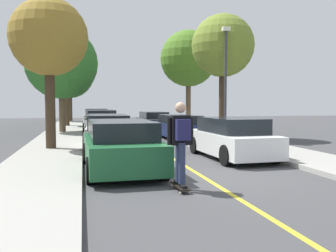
# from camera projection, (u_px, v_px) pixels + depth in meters

# --- Properties ---
(ground) EXTENTS (80.00, 80.00, 0.00)m
(ground) POSITION_uv_depth(u_px,v_px,m) (201.00, 176.00, 9.56)
(ground) COLOR #424244
(sidewalk_left) EXTENTS (2.31, 56.00, 0.14)m
(sidewalk_left) POSITION_uv_depth(u_px,v_px,m) (32.00, 181.00, 8.62)
(sidewalk_left) COLOR #9E9B93
(sidewalk_left) RESTS_ON ground
(center_line) EXTENTS (0.12, 39.20, 0.01)m
(center_line) POSITION_uv_depth(u_px,v_px,m) (167.00, 155.00, 13.45)
(center_line) COLOR gold
(center_line) RESTS_ON ground
(parked_car_left_nearest) EXTENTS (2.05, 4.45, 1.40)m
(parked_car_left_nearest) POSITION_uv_depth(u_px,v_px,m) (121.00, 146.00, 10.22)
(parked_car_left_nearest) COLOR #1E5B33
(parked_car_left_nearest) RESTS_ON ground
(parked_car_left_near) EXTENTS (2.09, 4.67, 1.39)m
(parked_car_left_near) POSITION_uv_depth(u_px,v_px,m) (108.00, 131.00, 15.56)
(parked_car_left_near) COLOR white
(parked_car_left_near) RESTS_ON ground
(parked_car_left_far) EXTENTS (2.07, 4.76, 1.47)m
(parked_car_left_far) POSITION_uv_depth(u_px,v_px,m) (100.00, 122.00, 22.16)
(parked_car_left_far) COLOR white
(parked_car_left_far) RESTS_ON ground
(parked_car_left_farthest) EXTENTS (2.02, 4.55, 1.46)m
(parked_car_left_farthest) POSITION_uv_depth(u_px,v_px,m) (97.00, 119.00, 27.69)
(parked_car_left_farthest) COLOR black
(parked_car_left_farthest) RESTS_ON ground
(parked_car_right_nearest) EXTENTS (1.95, 4.31, 1.38)m
(parked_car_right_nearest) POSITION_uv_depth(u_px,v_px,m) (231.00, 138.00, 12.57)
(parked_car_right_nearest) COLOR white
(parked_car_right_nearest) RESTS_ON ground
(parked_car_right_near) EXTENTS (2.02, 4.75, 1.27)m
(parked_car_right_near) POSITION_uv_depth(u_px,v_px,m) (179.00, 127.00, 19.42)
(parked_car_right_near) COLOR navy
(parked_car_right_near) RESTS_ON ground
(parked_car_right_far) EXTENTS (2.02, 4.55, 1.26)m
(parked_car_right_far) POSITION_uv_depth(u_px,v_px,m) (154.00, 121.00, 26.36)
(parked_car_right_far) COLOR #38383D
(parked_car_right_far) RESTS_ON ground
(street_tree_left_nearest) EXTENTS (2.97, 2.97, 5.75)m
(street_tree_left_nearest) POSITION_uv_depth(u_px,v_px,m) (49.00, 38.00, 14.04)
(street_tree_left_nearest) COLOR #3D2D1E
(street_tree_left_nearest) RESTS_ON sidewalk_left
(street_tree_left_near) EXTENTS (4.36, 4.36, 6.36)m
(street_tree_left_near) POSITION_uv_depth(u_px,v_px,m) (61.00, 63.00, 22.24)
(street_tree_left_near) COLOR brown
(street_tree_left_near) RESTS_ON sidewalk_left
(street_tree_left_far) EXTENTS (3.52, 3.52, 6.73)m
(street_tree_left_far) POSITION_uv_depth(u_px,v_px,m) (66.00, 62.00, 28.42)
(street_tree_left_far) COLOR #4C3823
(street_tree_left_far) RESTS_ON sidewalk_left
(street_tree_left_farthest) EXTENTS (4.71, 4.71, 6.94)m
(street_tree_left_farthest) POSITION_uv_depth(u_px,v_px,m) (69.00, 74.00, 35.89)
(street_tree_left_farthest) COLOR #4C3823
(street_tree_left_farthest) RESTS_ON sidewalk_left
(street_tree_right_nearest) EXTENTS (3.26, 3.26, 6.37)m
(street_tree_right_nearest) POSITION_uv_depth(u_px,v_px,m) (223.00, 46.00, 19.19)
(street_tree_right_nearest) COLOR #3D2D1E
(street_tree_right_nearest) RESTS_ON sidewalk_right
(street_tree_right_near) EXTENTS (3.88, 3.88, 6.77)m
(street_tree_right_near) POSITION_uv_depth(u_px,v_px,m) (188.00, 59.00, 25.42)
(street_tree_right_near) COLOR brown
(street_tree_right_near) RESTS_ON sidewalk_right
(streetlamp) EXTENTS (0.36, 0.24, 5.36)m
(streetlamp) POSITION_uv_depth(u_px,v_px,m) (226.00, 75.00, 17.59)
(streetlamp) COLOR #38383D
(streetlamp) RESTS_ON sidewalk_right
(skateboard) EXTENTS (0.24, 0.84, 0.10)m
(skateboard) POSITION_uv_depth(u_px,v_px,m) (180.00, 186.00, 7.96)
(skateboard) COLOR black
(skateboard) RESTS_ON ground
(skateboarder) EXTENTS (0.58, 0.70, 1.80)m
(skateboarder) POSITION_uv_depth(u_px,v_px,m) (181.00, 138.00, 7.86)
(skateboarder) COLOR black
(skateboarder) RESTS_ON skateboard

